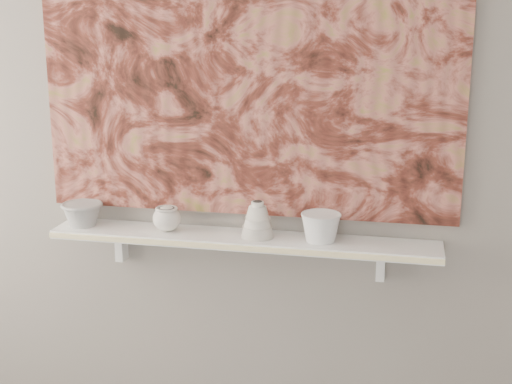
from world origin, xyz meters
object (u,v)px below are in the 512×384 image
(cup_cream, at_px, (167,219))
(bell_vessel, at_px, (257,219))
(shelf, at_px, (242,240))
(bowl_grey, at_px, (82,214))
(bowl_white, at_px, (321,227))
(painting, at_px, (246,61))

(cup_cream, height_order, bell_vessel, bell_vessel)
(shelf, relative_size, bell_vessel, 10.78)
(bowl_grey, xyz_separation_m, bowl_white, (0.89, 0.00, 0.01))
(bowl_white, bearing_deg, shelf, 180.00)
(bowl_grey, relative_size, bowl_white, 1.10)
(bell_vessel, bearing_deg, bowl_white, 0.00)
(bowl_white, bearing_deg, bell_vessel, 180.00)
(painting, bearing_deg, bowl_grey, -172.50)
(bowl_grey, height_order, bell_vessel, bell_vessel)
(shelf, height_order, bowl_grey, bowl_grey)
(shelf, bearing_deg, painting, 90.00)
(painting, relative_size, bowl_white, 10.70)
(painting, height_order, bowl_grey, painting)
(bell_vessel, xyz_separation_m, bowl_white, (0.22, 0.00, -0.01))
(cup_cream, bearing_deg, bowl_white, 0.00)
(painting, bearing_deg, bell_vessel, -55.13)
(painting, distance_m, bowl_grey, 0.84)
(shelf, relative_size, bowl_grey, 9.07)
(shelf, distance_m, bowl_grey, 0.61)
(shelf, relative_size, painting, 0.93)
(bowl_grey, height_order, cup_cream, cup_cream)
(shelf, xyz_separation_m, bowl_grey, (-0.61, 0.00, 0.06))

